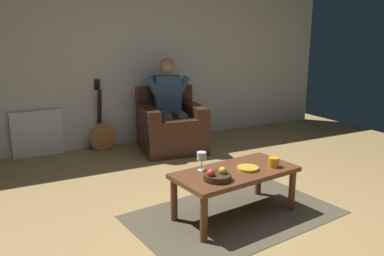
% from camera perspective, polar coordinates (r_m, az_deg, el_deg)
% --- Properties ---
extents(ground_plane, '(7.54, 7.54, 0.00)m').
position_cam_1_polar(ground_plane, '(3.26, 10.19, -15.14)').
color(ground_plane, '#A2824F').
extents(wall_back, '(6.68, 0.06, 2.67)m').
position_cam_1_polar(wall_back, '(5.62, -9.11, 11.21)').
color(wall_back, silver).
rests_on(wall_back, ground).
extents(rug, '(1.90, 1.34, 0.01)m').
position_cam_1_polar(rug, '(3.54, 6.21, -12.49)').
color(rug, '#4E4534').
rests_on(rug, ground).
extents(armchair, '(0.91, 0.93, 0.85)m').
position_cam_1_polar(armchair, '(5.31, -3.13, 0.06)').
color(armchair, '#3E2117').
rests_on(armchair, ground).
extents(person_seated, '(0.62, 0.58, 1.24)m').
position_cam_1_polar(person_seated, '(5.27, -3.30, 3.89)').
color(person_seated, '#324E6F').
rests_on(person_seated, ground).
extents(coffee_table, '(1.14, 0.66, 0.42)m').
position_cam_1_polar(coffee_table, '(3.40, 6.36, -7.14)').
color(coffee_table, brown).
rests_on(coffee_table, ground).
extents(guitar, '(0.36, 0.28, 0.96)m').
position_cam_1_polar(guitar, '(5.45, -12.99, -0.95)').
color(guitar, '#BC7745').
rests_on(guitar, ground).
extents(radiator, '(0.63, 0.06, 0.60)m').
position_cam_1_polar(radiator, '(5.42, -21.77, -0.75)').
color(radiator, white).
rests_on(radiator, ground).
extents(wine_glass_near, '(0.08, 0.08, 0.17)m').
position_cam_1_polar(wine_glass_near, '(3.31, 1.41, -4.32)').
color(wine_glass_near, silver).
rests_on(wine_glass_near, coffee_table).
extents(fruit_bowl, '(0.23, 0.23, 0.11)m').
position_cam_1_polar(fruit_bowl, '(3.14, 3.72, -7.04)').
color(fruit_bowl, '#362816').
rests_on(fruit_bowl, coffee_table).
extents(decorative_dish, '(0.19, 0.19, 0.02)m').
position_cam_1_polar(decorative_dish, '(3.40, 8.19, -5.88)').
color(decorative_dish, gold).
rests_on(decorative_dish, coffee_table).
extents(candle_jar, '(0.10, 0.10, 0.09)m').
position_cam_1_polar(candle_jar, '(3.50, 11.87, -4.93)').
color(candle_jar, orange).
rests_on(candle_jar, coffee_table).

